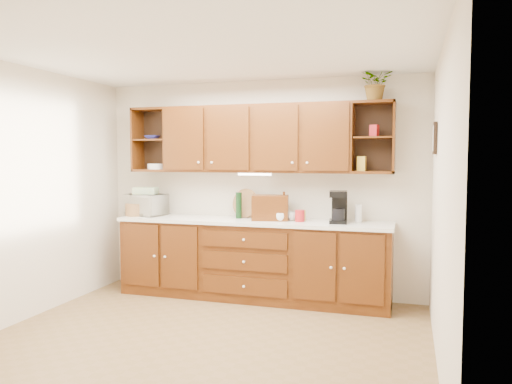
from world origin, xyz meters
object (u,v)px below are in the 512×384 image
Objects in this scene: coffee_maker at (339,208)px; potted_plant at (376,83)px; microwave at (146,205)px; bread_box at (270,208)px.

coffee_maker is 0.93× the size of potted_plant.
potted_plant reaches higher than microwave.
coffee_maker is (0.79, -0.01, 0.03)m from bread_box.
potted_plant is at bearing -7.36° from bread_box.
coffee_maker is 1.43m from potted_plant.
microwave is 2.43m from coffee_maker.
potted_plant is (2.81, 0.07, 1.41)m from microwave.
microwave is 1.25× the size of potted_plant.
potted_plant reaches higher than coffee_maker.
microwave is at bearing 167.55° from bread_box.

